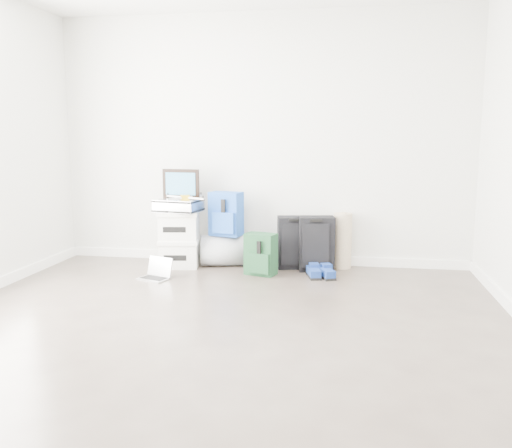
% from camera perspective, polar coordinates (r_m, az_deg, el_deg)
% --- Properties ---
extents(ground, '(5.00, 5.00, 0.00)m').
position_cam_1_polar(ground, '(3.76, -5.53, -12.65)').
color(ground, '#3C322B').
rests_on(ground, ground).
extents(room_envelope, '(4.52, 5.02, 2.71)m').
position_cam_1_polar(room_envelope, '(3.52, -5.91, 14.47)').
color(room_envelope, silver).
rests_on(room_envelope, ground).
extents(boxes_stack, '(0.47, 0.40, 0.60)m').
position_cam_1_polar(boxes_stack, '(5.89, -8.08, -1.57)').
color(boxes_stack, white).
rests_on(boxes_stack, ground).
extents(briefcase, '(0.50, 0.40, 0.13)m').
position_cam_1_polar(briefcase, '(5.83, -8.16, 1.96)').
color(briefcase, '#B2B2B7').
rests_on(briefcase, boxes_stack).
extents(painting, '(0.42, 0.08, 0.31)m').
position_cam_1_polar(painting, '(5.90, -7.92, 4.22)').
color(painting, black).
rests_on(painting, briefcase).
extents(drone, '(0.48, 0.48, 0.05)m').
position_cam_1_polar(drone, '(5.78, -7.48, 2.80)').
color(drone, gold).
rests_on(drone, briefcase).
extents(duffel_bag, '(0.61, 0.44, 0.34)m').
position_cam_1_polar(duffel_bag, '(5.92, -3.09, -2.76)').
color(duffel_bag, '#919499').
rests_on(duffel_bag, ground).
extents(blue_backpack, '(0.37, 0.31, 0.47)m').
position_cam_1_polar(blue_backpack, '(5.82, -3.19, 0.99)').
color(blue_backpack, '#17489B').
rests_on(blue_backpack, duffel_bag).
extents(large_suitcase, '(0.39, 0.30, 0.55)m').
position_cam_1_polar(large_suitcase, '(5.79, 4.08, -1.95)').
color(large_suitcase, black).
rests_on(large_suitcase, ground).
extents(green_backpack, '(0.34, 0.29, 0.43)m').
position_cam_1_polar(green_backpack, '(5.51, 0.49, -3.28)').
color(green_backpack, '#123217').
rests_on(green_backpack, ground).
extents(carry_on, '(0.40, 0.30, 0.57)m').
position_cam_1_polar(carry_on, '(5.69, 6.36, -2.08)').
color(carry_on, black).
rests_on(carry_on, ground).
extents(shoes, '(0.32, 0.30, 0.09)m').
position_cam_1_polar(shoes, '(5.47, 6.72, -5.15)').
color(shoes, black).
rests_on(shoes, ground).
extents(rolled_rug, '(0.19, 0.19, 0.59)m').
position_cam_1_polar(rolled_rug, '(5.85, 9.09, -1.75)').
color(rolled_rug, tan).
rests_on(rolled_rug, ground).
extents(laptop, '(0.34, 0.30, 0.21)m').
position_cam_1_polar(laptop, '(5.49, -10.45, -5.15)').
color(laptop, '#B9B9BD').
rests_on(laptop, ground).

